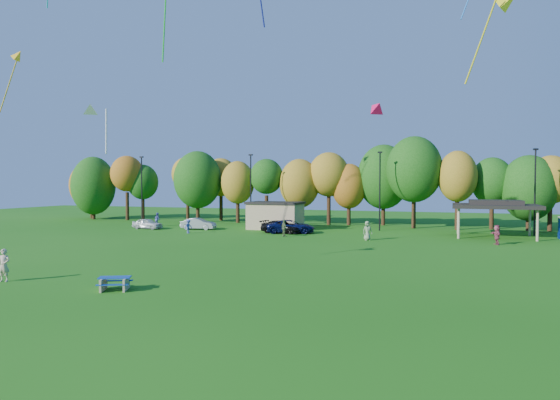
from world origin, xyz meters
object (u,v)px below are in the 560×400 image
(picnic_table, at_px, (115,282))
(car_d, at_px, (281,227))
(car_a, at_px, (147,224))
(car_c, at_px, (291,227))
(kite_flyer, at_px, (4,265))
(car_b, at_px, (198,224))

(picnic_table, xyz_separation_m, car_d, (-1.32, 30.17, 0.28))
(picnic_table, relative_size, car_a, 0.54)
(picnic_table, height_order, car_c, car_c)
(picnic_table, relative_size, car_c, 0.38)
(kite_flyer, relative_size, car_d, 0.39)
(car_d, bearing_deg, car_b, 95.28)
(kite_flyer, relative_size, car_b, 0.45)
(car_b, distance_m, car_c, 11.63)
(kite_flyer, distance_m, car_d, 30.93)
(picnic_table, bearing_deg, kite_flyer, 156.83)
(car_a, distance_m, car_b, 6.24)
(picnic_table, relative_size, car_b, 0.49)
(picnic_table, distance_m, car_b, 33.21)
(car_c, bearing_deg, picnic_table, 165.27)
(car_a, relative_size, car_b, 0.91)
(car_d, bearing_deg, kite_flyer, 178.54)
(picnic_table, distance_m, car_c, 30.47)
(kite_flyer, distance_m, car_c, 31.43)
(car_c, distance_m, car_d, 1.01)
(car_a, bearing_deg, kite_flyer, -157.45)
(kite_flyer, distance_m, car_b, 31.52)
(kite_flyer, relative_size, car_c, 0.35)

